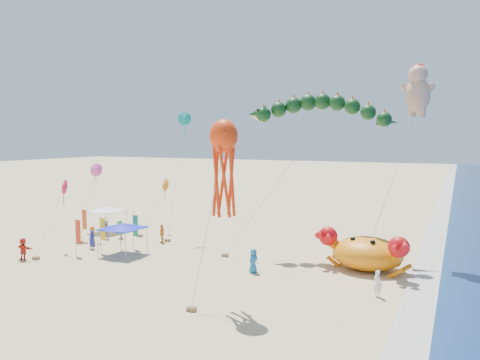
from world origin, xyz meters
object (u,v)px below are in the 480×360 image
Objects in this scene: canopy_white at (106,209)px; dragon_kite at (320,114)px; cherub_kite at (418,89)px; crab_inflatable at (367,252)px; octopus_kite at (224,161)px; canopy_blue at (122,226)px.

dragon_kite is at bearing 0.56° from canopy_white.
cherub_kite is at bearing 4.25° from canopy_white.
cherub_kite is 4.60× the size of canopy_white.
crab_inflatable is at bearing -6.10° from canopy_white.
canopy_white is at bearing 146.86° from octopus_kite.
dragon_kite reaches higher than canopy_white.
cherub_kite is 4.57× the size of canopy_blue.
canopy_blue is (-13.10, 6.70, -6.09)m from octopus_kite.
dragon_kite is 24.58m from canopy_white.
cherub_kite is 1.44× the size of octopus_kite.
crab_inflatable is 14.44m from octopus_kite.
cherub_kite reaches higher than canopy_blue.
crab_inflatable is 13.67m from cherub_kite.
canopy_blue is (-19.65, -3.99, 1.08)m from crab_inflatable.
canopy_blue is 1.01× the size of canopy_white.
canopy_white is (-20.87, 13.63, -6.09)m from octopus_kite.
octopus_kite is at bearing -27.08° from canopy_blue.
cherub_kite is at bearing 62.24° from crab_inflatable.
cherub_kite is at bearing 15.23° from dragon_kite.
dragon_kite reaches higher than canopy_blue.
cherub_kite is at bearing 22.28° from canopy_blue.
crab_inflatable is at bearing 11.49° from canopy_blue.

